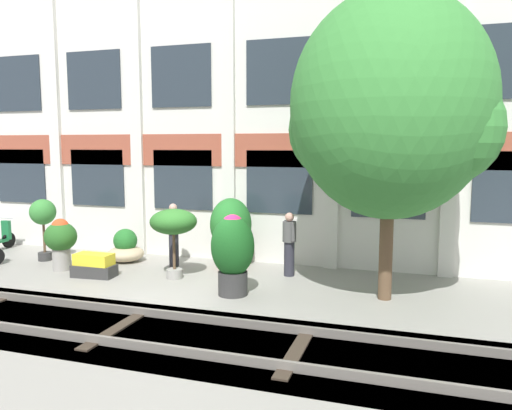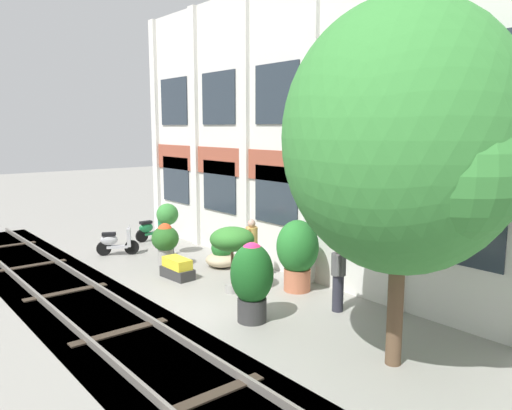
% 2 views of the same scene
% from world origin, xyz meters
% --- Properties ---
extents(ground_plane, '(80.00, 80.00, 0.00)m').
position_xyz_m(ground_plane, '(0.00, 0.00, 0.00)').
color(ground_plane, gray).
extents(apartment_facade, '(17.49, 0.64, 8.28)m').
position_xyz_m(apartment_facade, '(-0.00, 3.19, 4.12)').
color(apartment_facade, silver).
rests_on(apartment_facade, ground).
extents(rail_tracks, '(25.13, 2.80, 0.43)m').
position_xyz_m(rail_tracks, '(0.00, -2.60, -0.13)').
color(rail_tracks, '#5B5449').
rests_on(rail_tracks, ground).
extents(broadleaf_tree, '(4.28, 4.08, 6.35)m').
position_xyz_m(broadleaf_tree, '(4.39, 0.61, 3.93)').
color(broadleaf_tree, brown).
rests_on(broadleaf_tree, ground).
extents(potted_plant_low_pan, '(1.14, 1.14, 1.71)m').
position_xyz_m(potted_plant_low_pan, '(-0.61, 0.74, 1.35)').
color(potted_plant_low_pan, gray).
rests_on(potted_plant_low_pan, ground).
extents(potted_plant_wide_bowl, '(1.01, 1.01, 0.92)m').
position_xyz_m(potted_plant_wide_bowl, '(-2.73, 1.92, 0.36)').
color(potted_plant_wide_bowl, tan).
rests_on(potted_plant_wide_bowl, ground).
extents(potted_plant_glazed_jar, '(1.10, 1.10, 1.86)m').
position_xyz_m(potted_plant_glazed_jar, '(0.34, 2.12, 1.04)').
color(potted_plant_glazed_jar, '#B76647').
rests_on(potted_plant_glazed_jar, ground).
extents(potted_plant_square_trough, '(1.08, 0.58, 0.58)m').
position_xyz_m(potted_plant_square_trough, '(-2.57, 0.26, 0.27)').
color(potted_plant_square_trough, '#333333').
rests_on(potted_plant_square_trough, ground).
extents(potted_plant_terracotta_small, '(0.71, 0.71, 1.74)m').
position_xyz_m(potted_plant_terracotta_small, '(-4.97, 1.33, 1.27)').
color(potted_plant_terracotta_small, '#333333').
rests_on(potted_plant_terracotta_small, ground).
extents(potted_plant_stone_basin, '(0.82, 0.82, 1.36)m').
position_xyz_m(potted_plant_stone_basin, '(-3.78, 0.57, 0.82)').
color(potted_plant_stone_basin, gray).
rests_on(potted_plant_stone_basin, ground).
extents(potted_plant_fluted_column, '(0.94, 0.94, 1.77)m').
position_xyz_m(potted_plant_fluted_column, '(1.22, -0.10, 1.00)').
color(potted_plant_fluted_column, '#333333').
rests_on(potted_plant_fluted_column, ground).
extents(resident_by_doorway, '(0.36, 0.44, 1.59)m').
position_xyz_m(resident_by_doorway, '(2.01, 1.82, 0.85)').
color(resident_by_doorway, '#282833').
rests_on(resident_by_doorway, ground).
extents(resident_watching_tracks, '(0.34, 0.48, 1.70)m').
position_xyz_m(resident_watching_tracks, '(-1.18, 1.83, 0.91)').
color(resident_watching_tracks, '#282833').
rests_on(resident_watching_tracks, ground).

